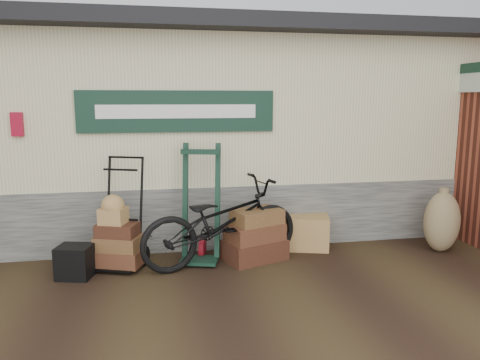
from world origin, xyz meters
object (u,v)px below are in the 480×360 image
suitcase_stack (255,235)px  bicycle (221,218)px  wicker_hamper (303,232)px  green_barrow (201,203)px  black_trunk (75,262)px  porter_trolley (122,211)px

suitcase_stack → bicycle: 0.54m
wicker_hamper → bicycle: bearing=-159.4°
green_barrow → bicycle: green_barrow is taller
green_barrow → black_trunk: bearing=-152.0°
green_barrow → wicker_hamper: bearing=26.2°
black_trunk → bicycle: size_ratio=0.18×
suitcase_stack → black_trunk: size_ratio=2.00×
porter_trolley → wicker_hamper: 2.54m
wicker_hamper → black_trunk: bearing=-169.1°
green_barrow → bicycle: (0.24, -0.20, -0.15)m
wicker_hamper → bicycle: (-1.24, -0.47, 0.38)m
porter_trolley → wicker_hamper: size_ratio=1.97×
suitcase_stack → wicker_hamper: suitcase_stack is taller
green_barrow → bicycle: 0.35m
green_barrow → black_trunk: (-1.55, -0.32, -0.58)m
porter_trolley → bicycle: size_ratio=0.67×
suitcase_stack → black_trunk: (-2.25, -0.21, -0.15)m
suitcase_stack → green_barrow: bearing=170.6°
suitcase_stack → black_trunk: bearing=-174.7°
bicycle → porter_trolley: bearing=65.6°
suitcase_stack → porter_trolley: bearing=176.3°
wicker_hamper → bicycle: size_ratio=0.34×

